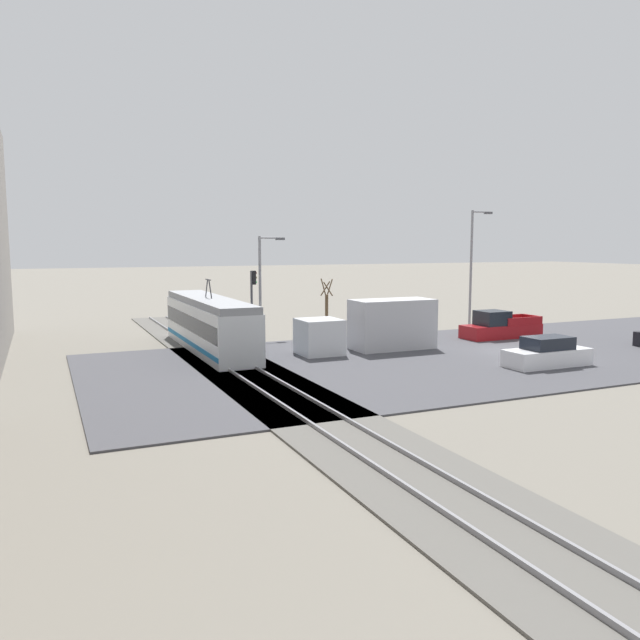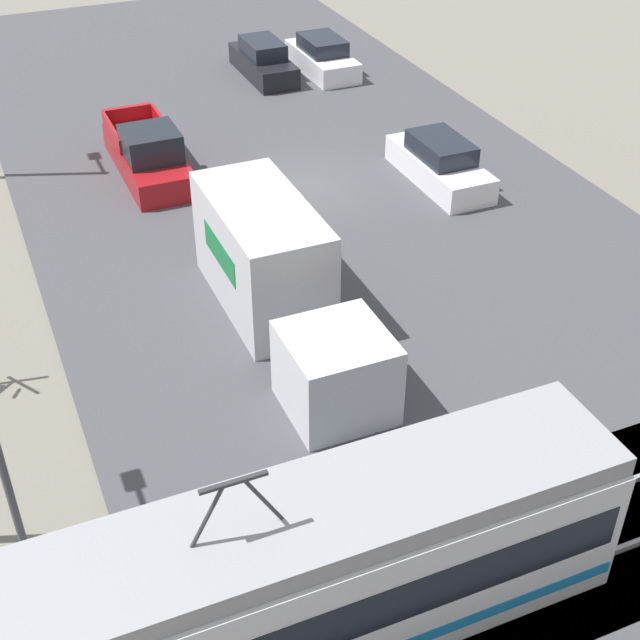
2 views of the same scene
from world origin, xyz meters
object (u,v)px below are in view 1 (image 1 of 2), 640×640
object	(u,v)px
sedan_car_2	(547,354)
light_rail_tram	(209,325)
street_tree	(327,308)
street_lamp_mid_block	(263,278)
traffic_light_pole	(253,295)
pickup_truck	(500,327)
box_truck	(375,327)
street_lamp_near_crossing	(473,260)

from	to	relation	value
sedan_car_2	light_rail_tram	bearing A→B (deg)	-129.30
sedan_car_2	street_tree	bearing A→B (deg)	-163.55
light_rail_tram	street_lamp_mid_block	size ratio (longest dim) A/B	1.94
sedan_car_2	traffic_light_pole	size ratio (longest dim) A/B	1.01
traffic_light_pole	street_tree	size ratio (longest dim) A/B	1.19
pickup_truck	street_tree	bearing A→B (deg)	50.23
box_truck	street_lamp_mid_block	world-z (taller)	street_lamp_mid_block
street_tree	box_truck	bearing A→B (deg)	174.76
street_tree	street_lamp_mid_block	size ratio (longest dim) A/B	0.56
sedan_car_2	street_lamp_near_crossing	distance (m)	18.09
pickup_truck	sedan_car_2	distance (m)	10.24
sedan_car_2	street_lamp_mid_block	size ratio (longest dim) A/B	0.67
pickup_truck	street_tree	distance (m)	12.54
street_lamp_near_crossing	light_rail_tram	bearing A→B (deg)	98.78
street_lamp_mid_block	sedan_car_2	bearing A→B (deg)	-149.83
light_rail_tram	street_tree	bearing A→B (deg)	-64.93
traffic_light_pole	street_lamp_mid_block	world-z (taller)	street_lamp_mid_block
traffic_light_pole	sedan_car_2	bearing A→B (deg)	-144.28
sedan_car_2	traffic_light_pole	world-z (taller)	traffic_light_pole
box_truck	traffic_light_pole	bearing A→B (deg)	35.92
sedan_car_2	pickup_truck	bearing A→B (deg)	153.72
sedan_car_2	street_tree	xyz separation A→B (m)	(17.18, 5.07, 1.09)
pickup_truck	street_lamp_mid_block	world-z (taller)	street_lamp_mid_block
street_tree	street_lamp_mid_block	distance (m)	5.49
light_rail_tram	sedan_car_2	world-z (taller)	light_rail_tram
pickup_truck	street_lamp_near_crossing	distance (m)	8.54
street_lamp_mid_block	street_lamp_near_crossing	bearing A→B (deg)	-94.44
street_tree	street_lamp_near_crossing	bearing A→B (deg)	-95.82
box_truck	street_lamp_near_crossing	bearing A→B (deg)	-59.85
box_truck	pickup_truck	size ratio (longest dim) A/B	1.52
street_lamp_mid_block	box_truck	bearing A→B (deg)	-155.31
street_lamp_mid_block	light_rail_tram	bearing A→B (deg)	133.05
light_rail_tram	box_truck	distance (m)	10.21
pickup_truck	traffic_light_pole	distance (m)	17.30
light_rail_tram	sedan_car_2	xyz separation A→B (m)	(-12.44, -15.20, -0.91)
box_truck	traffic_light_pole	world-z (taller)	traffic_light_pole
traffic_light_pole	box_truck	bearing A→B (deg)	-144.08
box_truck	street_tree	distance (m)	8.97
pickup_truck	sedan_car_2	size ratio (longest dim) A/B	1.20
sedan_car_2	street_lamp_near_crossing	world-z (taller)	street_lamp_near_crossing
pickup_truck	street_lamp_mid_block	distance (m)	17.00
street_tree	street_lamp_near_crossing	world-z (taller)	street_lamp_near_crossing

